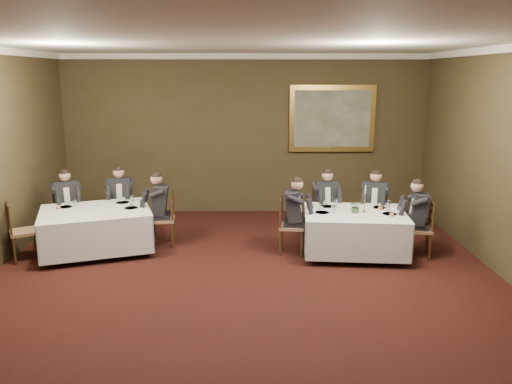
{
  "coord_description": "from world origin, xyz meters",
  "views": [
    {
      "loc": [
        0.11,
        -6.06,
        3.07
      ],
      "look_at": [
        0.21,
        2.04,
        1.15
      ],
      "focal_mm": 35.0,
      "sensor_mm": 36.0,
      "label": 1
    }
  ],
  "objects_px": {
    "table_main": "(354,230)",
    "diner_main_backright": "(374,213)",
    "diner_sec_backleft": "(67,213)",
    "table_second": "(96,227)",
    "chair_main_backright": "(374,225)",
    "centerpiece": "(356,206)",
    "diner_main_endright": "(419,228)",
    "chair_sec_backright": "(122,219)",
    "diner_sec_backright": "(121,208)",
    "chair_main_endright": "(419,241)",
    "diner_main_backleft": "(325,212)",
    "chair_sec_endright": "(164,230)",
    "chair_main_backleft": "(324,223)",
    "candlestick": "(365,202)",
    "diner_sec_endright": "(163,218)",
    "chair_sec_backleft": "(68,224)",
    "diner_main_endleft": "(292,225)",
    "painting": "(332,119)",
    "chair_main_endleft": "(291,237)",
    "chair_sec_endleft": "(24,243)"
  },
  "relations": [
    {
      "from": "chair_main_backright",
      "to": "chair_main_endright",
      "type": "distance_m",
      "value": 1.09
    },
    {
      "from": "diner_main_endright",
      "to": "candlestick",
      "type": "bearing_deg",
      "value": 93.82
    },
    {
      "from": "diner_main_endright",
      "to": "diner_sec_backright",
      "type": "height_order",
      "value": "same"
    },
    {
      "from": "chair_main_endleft",
      "to": "chair_sec_backleft",
      "type": "relative_size",
      "value": 1.0
    },
    {
      "from": "chair_main_endright",
      "to": "chair_sec_backleft",
      "type": "height_order",
      "value": "same"
    },
    {
      "from": "chair_main_backleft",
      "to": "diner_main_endleft",
      "type": "relative_size",
      "value": 0.74
    },
    {
      "from": "diner_main_endright",
      "to": "chair_sec_backright",
      "type": "bearing_deg",
      "value": 86.98
    },
    {
      "from": "chair_sec_endright",
      "to": "diner_main_endright",
      "type": "bearing_deg",
      "value": -103.03
    },
    {
      "from": "diner_sec_backright",
      "to": "chair_sec_endright",
      "type": "distance_m",
      "value": 1.18
    },
    {
      "from": "diner_main_endleft",
      "to": "chair_main_endright",
      "type": "xyz_separation_m",
      "value": [
        2.17,
        -0.2,
        -0.23
      ]
    },
    {
      "from": "chair_main_backleft",
      "to": "chair_main_endright",
      "type": "relative_size",
      "value": 1.0
    },
    {
      "from": "table_main",
      "to": "chair_sec_endleft",
      "type": "relative_size",
      "value": 1.85
    },
    {
      "from": "diner_main_backleft",
      "to": "chair_main_backright",
      "type": "relative_size",
      "value": 1.35
    },
    {
      "from": "diner_main_backright",
      "to": "diner_sec_endright",
      "type": "xyz_separation_m",
      "value": [
        -3.95,
        -0.27,
        0.0
      ]
    },
    {
      "from": "diner_main_backright",
      "to": "diner_main_endright",
      "type": "distance_m",
      "value": 1.07
    },
    {
      "from": "diner_main_backright",
      "to": "chair_sec_backright",
      "type": "height_order",
      "value": "diner_main_backright"
    },
    {
      "from": "diner_sec_backleft",
      "to": "painting",
      "type": "distance_m",
      "value": 5.82
    },
    {
      "from": "table_second",
      "to": "diner_sec_backleft",
      "type": "relative_size",
      "value": 1.64
    },
    {
      "from": "table_main",
      "to": "diner_main_backright",
      "type": "bearing_deg",
      "value": 56.89
    },
    {
      "from": "chair_sec_backleft",
      "to": "chair_sec_endleft",
      "type": "bearing_deg",
      "value": 43.61
    },
    {
      "from": "diner_sec_backleft",
      "to": "diner_sec_backright",
      "type": "bearing_deg",
      "value": 168.81
    },
    {
      "from": "table_main",
      "to": "candlestick",
      "type": "relative_size",
      "value": 3.79
    },
    {
      "from": "painting",
      "to": "diner_main_endleft",
      "type": "bearing_deg",
      "value": -111.86
    },
    {
      "from": "chair_sec_endright",
      "to": "painting",
      "type": "bearing_deg",
      "value": -61.34
    },
    {
      "from": "chair_main_backright",
      "to": "centerpiece",
      "type": "relative_size",
      "value": 4.11
    },
    {
      "from": "table_second",
      "to": "chair_sec_backright",
      "type": "xyz_separation_m",
      "value": [
        0.18,
        1.06,
        -0.17
      ]
    },
    {
      "from": "diner_main_endright",
      "to": "diner_sec_backleft",
      "type": "xyz_separation_m",
      "value": [
        -6.36,
        1.04,
        0.0
      ]
    },
    {
      "from": "diner_main_backright",
      "to": "chair_main_endright",
      "type": "distance_m",
      "value": 1.11
    },
    {
      "from": "chair_main_backright",
      "to": "painting",
      "type": "distance_m",
      "value": 2.73
    },
    {
      "from": "diner_main_endright",
      "to": "table_second",
      "type": "bearing_deg",
      "value": 98.03
    },
    {
      "from": "chair_main_endleft",
      "to": "diner_main_endright",
      "type": "xyz_separation_m",
      "value": [
        2.17,
        -0.2,
        0.23
      ]
    },
    {
      "from": "candlestick",
      "to": "painting",
      "type": "distance_m",
      "value": 3.01
    },
    {
      "from": "table_main",
      "to": "chair_sec_endright",
      "type": "height_order",
      "value": "chair_sec_endright"
    },
    {
      "from": "diner_main_endright",
      "to": "chair_sec_backright",
      "type": "height_order",
      "value": "diner_main_endright"
    },
    {
      "from": "chair_sec_backleft",
      "to": "chair_sec_endright",
      "type": "xyz_separation_m",
      "value": [
        1.89,
        -0.39,
        0.0
      ]
    },
    {
      "from": "diner_sec_backleft",
      "to": "centerpiece",
      "type": "xyz_separation_m",
      "value": [
        5.28,
        -0.96,
        0.37
      ]
    },
    {
      "from": "candlestick",
      "to": "diner_main_backright",
      "type": "bearing_deg",
      "value": 64.72
    },
    {
      "from": "chair_sec_backleft",
      "to": "chair_sec_endright",
      "type": "relative_size",
      "value": 1.0
    },
    {
      "from": "table_main",
      "to": "diner_sec_backright",
      "type": "bearing_deg",
      "value": 163.89
    },
    {
      "from": "table_second",
      "to": "diner_sec_backright",
      "type": "distance_m",
      "value": 1.07
    },
    {
      "from": "diner_main_backleft",
      "to": "chair_sec_endright",
      "type": "distance_m",
      "value": 3.04
    },
    {
      "from": "chair_sec_backleft",
      "to": "chair_sec_backright",
      "type": "height_order",
      "value": "same"
    },
    {
      "from": "chair_main_endright",
      "to": "chair_sec_backleft",
      "type": "distance_m",
      "value": 6.46
    },
    {
      "from": "diner_main_backleft",
      "to": "diner_sec_backleft",
      "type": "distance_m",
      "value": 4.9
    },
    {
      "from": "diner_main_backleft",
      "to": "centerpiece",
      "type": "xyz_separation_m",
      "value": [
        0.38,
        -0.93,
        0.37
      ]
    },
    {
      "from": "table_main",
      "to": "chair_sec_endright",
      "type": "xyz_separation_m",
      "value": [
        -3.39,
        0.56,
        -0.17
      ]
    },
    {
      "from": "chair_main_endleft",
      "to": "diner_sec_backright",
      "type": "bearing_deg",
      "value": -102.67
    },
    {
      "from": "chair_main_backleft",
      "to": "diner_sec_endright",
      "type": "height_order",
      "value": "diner_sec_endright"
    },
    {
      "from": "diner_sec_backleft",
      "to": "table_second",
      "type": "bearing_deg",
      "value": 106.71
    },
    {
      "from": "chair_main_backleft",
      "to": "chair_main_endleft",
      "type": "relative_size",
      "value": 1.0
    }
  ]
}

